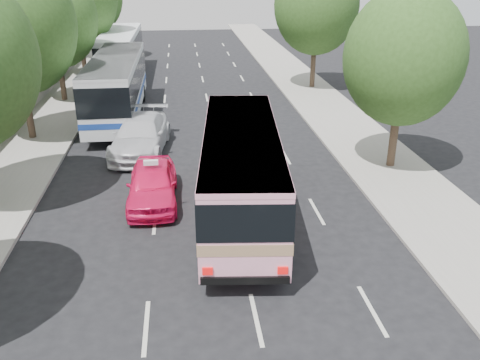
{
  "coord_description": "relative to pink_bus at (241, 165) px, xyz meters",
  "views": [
    {
      "loc": [
        -0.69,
        -12.81,
        8.78
      ],
      "look_at": [
        1.22,
        3.66,
        1.6
      ],
      "focal_mm": 38.0,
      "sensor_mm": 36.0,
      "label": 1
    }
  ],
  "objects": [
    {
      "name": "tree_right_far",
      "position": [
        7.78,
        19.94,
        4.07
      ],
      "size": [
        6.0,
        6.0,
        9.35
      ],
      "color": "#38281E",
      "rests_on": "ground"
    },
    {
      "name": "tree_left_c",
      "position": [
        -9.92,
        9.94,
        4.07
      ],
      "size": [
        6.0,
        6.0,
        9.35
      ],
      "color": "#38281E",
      "rests_on": "ground"
    },
    {
      "name": "pink_taxi",
      "position": [
        -3.3,
        1.55,
        -1.26
      ],
      "size": [
        1.88,
        4.66,
        1.59
      ],
      "primitive_type": "imported",
      "rotation": [
        0.0,
        0.0,
        0.0
      ],
      "color": "#F11456",
      "rests_on": "ground"
    },
    {
      "name": "tour_coach_front",
      "position": [
        -5.8,
        13.64,
        0.13
      ],
      "size": [
        2.62,
        12.11,
        3.62
      ],
      "rotation": [
        0.0,
        0.0,
        -0.0
      ],
      "color": "silver",
      "rests_on": "ground"
    },
    {
      "name": "sidewalk_right",
      "position": [
        7.2,
        16.0,
        -1.99
      ],
      "size": [
        4.0,
        90.0,
        0.12
      ],
      "primitive_type": "cube",
      "color": "#9E998E",
      "rests_on": "ground"
    },
    {
      "name": "white_pickup",
      "position": [
        -4.12,
        7.47,
        -1.19
      ],
      "size": [
        3.07,
        6.18,
        1.72
      ],
      "primitive_type": "imported",
      "rotation": [
        0.0,
        0.0,
        -0.11
      ],
      "color": "silver",
      "rests_on": "ground"
    },
    {
      "name": "taxi_roof_sign",
      "position": [
        -3.3,
        1.55,
        -0.37
      ],
      "size": [
        0.55,
        0.18,
        0.18
      ],
      "primitive_type": "cube",
      "rotation": [
        0.0,
        0.0,
        0.0
      ],
      "color": "silver",
      "rests_on": "pink_taxi"
    },
    {
      "name": "tour_coach_rear",
      "position": [
        -6.73,
        25.79,
        0.12
      ],
      "size": [
        2.64,
        12.05,
        3.6
      ],
      "rotation": [
        0.0,
        0.0,
        -0.0
      ],
      "color": "white",
      "rests_on": "ground"
    },
    {
      "name": "ground",
      "position": [
        -1.3,
        -4.0,
        -2.05
      ],
      "size": [
        120.0,
        120.0,
        0.0
      ],
      "primitive_type": "plane",
      "color": "black",
      "rests_on": "ground"
    },
    {
      "name": "tree_right_near",
      "position": [
        7.48,
        3.94,
        3.15
      ],
      "size": [
        5.1,
        5.1,
        7.95
      ],
      "color": "#38281E",
      "rests_on": "ground"
    },
    {
      "name": "pink_bus",
      "position": [
        0.0,
        0.0,
        0.0
      ],
      "size": [
        3.6,
        10.53,
        3.3
      ],
      "rotation": [
        0.0,
        0.0,
        -0.1
      ],
      "color": "#F9A0BD",
      "rests_on": "ground"
    },
    {
      "name": "tree_left_d",
      "position": [
        -9.82,
        17.94,
        3.58
      ],
      "size": [
        5.52,
        5.52,
        8.6
      ],
      "color": "#38281E",
      "rests_on": "ground"
    },
    {
      "name": "low_wall",
      "position": [
        -11.6,
        16.0,
        -1.15
      ],
      "size": [
        0.3,
        90.0,
        1.5
      ],
      "primitive_type": "cube",
      "color": "#9E998E",
      "rests_on": "sidewalk_left"
    },
    {
      "name": "sidewalk_left",
      "position": [
        -9.8,
        16.0,
        -1.98
      ],
      "size": [
        4.0,
        90.0,
        0.15
      ],
      "primitive_type": "cube",
      "color": "#9E998E",
      "rests_on": "ground"
    }
  ]
}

